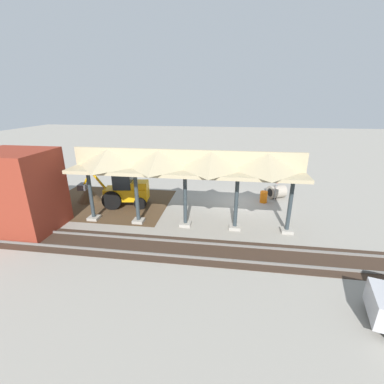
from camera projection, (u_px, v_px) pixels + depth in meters
name	position (u px, v px, depth m)	size (l,w,h in m)	color
ground_plane	(238.00, 202.00, 20.30)	(120.00, 120.00, 0.00)	gray
dirt_work_zone	(108.00, 203.00, 20.13)	(9.47, 7.00, 0.01)	#4C3823
platform_canopy	(185.00, 162.00, 15.12)	(13.74, 3.20, 4.90)	#9E998E
rail_tracks	(241.00, 254.00, 13.38)	(60.00, 2.58, 0.15)	slate
stop_sign	(277.00, 182.00, 19.96)	(0.65, 0.45, 2.25)	gray
backhoe	(125.00, 190.00, 19.20)	(5.21, 2.10, 2.82)	orange
dirt_mound	(90.00, 200.00, 20.65)	(3.73, 3.73, 2.37)	#4C3823
concrete_pipe	(277.00, 192.00, 21.03)	(1.62, 1.51, 1.05)	#9E9384
brick_utility_building	(19.00, 191.00, 15.37)	(4.10, 3.52, 4.89)	maroon
traffic_barrel	(264.00, 197.00, 20.09)	(0.56, 0.56, 0.90)	orange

